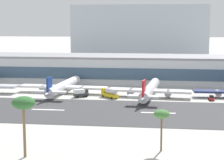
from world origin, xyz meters
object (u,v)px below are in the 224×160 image
object	(u,v)px
service_baggage_tug_2	(211,98)
palm_tree_1	(162,115)
service_box_truck_1	(81,93)
airliner_red_tail_gate_2	(149,90)
distant_hotel_block	(140,33)
palm_tree_3	(23,104)
service_fuel_truck_0	(110,93)
terminal_building	(117,68)
airliner_navy_tail_gate_1	(62,87)

from	to	relation	value
service_baggage_tug_2	palm_tree_1	distance (m)	70.05
service_box_truck_1	airliner_red_tail_gate_2	bearing A→B (deg)	-31.45
distant_hotel_block	palm_tree_3	xyz separation A→B (m)	(-13.17, -235.55, -9.51)
service_box_truck_1	palm_tree_1	distance (m)	76.07
service_fuel_truck_0	service_box_truck_1	distance (m)	12.16
palm_tree_1	airliner_red_tail_gate_2	bearing A→B (deg)	94.32
airliner_red_tail_gate_2	palm_tree_3	xyz separation A→B (m)	(-26.16, -78.55, 9.40)
terminal_building	service_fuel_truck_0	size ratio (longest dim) A/B	22.30
distant_hotel_block	palm_tree_3	bearing A→B (deg)	-93.20
airliner_red_tail_gate_2	palm_tree_3	bearing A→B (deg)	166.70
terminal_building	distant_hotel_block	bearing A→B (deg)	86.96
distant_hotel_block	airliner_red_tail_gate_2	xyz separation A→B (m)	(12.99, -157.00, -18.91)
airliner_navy_tail_gate_1	service_fuel_truck_0	distance (m)	23.40
distant_hotel_block	palm_tree_1	xyz separation A→B (m)	(18.29, -227.08, -13.08)
terminal_building	service_box_truck_1	size ratio (longest dim) A/B	28.22
service_box_truck_1	palm_tree_1	size ratio (longest dim) A/B	0.61
terminal_building	palm_tree_3	world-z (taller)	palm_tree_3
airliner_red_tail_gate_2	palm_tree_1	world-z (taller)	palm_tree_1
distant_hotel_block	terminal_building	bearing A→B (deg)	-93.04
distant_hotel_block	service_box_truck_1	distance (m)	161.35
distant_hotel_block	service_box_truck_1	size ratio (longest dim) A/B	16.61
service_baggage_tug_2	palm_tree_3	xyz separation A→B (m)	(-51.08, -75.25, 11.47)
terminal_building	palm_tree_3	xyz separation A→B (m)	(-7.23, -123.60, 5.66)
service_fuel_truck_0	palm_tree_3	xyz separation A→B (m)	(-9.82, -76.14, 10.49)
airliner_navy_tail_gate_1	service_box_truck_1	size ratio (longest dim) A/B	7.20
terminal_building	service_baggage_tug_2	distance (m)	65.53
palm_tree_3	terminal_building	bearing A→B (deg)	86.65
service_fuel_truck_0	palm_tree_1	bearing A→B (deg)	151.67
palm_tree_1	service_fuel_truck_0	bearing A→B (deg)	107.74
service_fuel_truck_0	airliner_red_tail_gate_2	bearing A→B (deg)	-127.67
airliner_navy_tail_gate_1	airliner_red_tail_gate_2	world-z (taller)	airliner_red_tail_gate_2
distant_hotel_block	palm_tree_3	distance (m)	236.11
palm_tree_1	service_box_truck_1	bearing A→B (deg)	116.51
terminal_building	service_baggage_tug_2	bearing A→B (deg)	-47.80
airliner_red_tail_gate_2	service_fuel_truck_0	world-z (taller)	airliner_red_tail_gate_2
distant_hotel_block	palm_tree_1	size ratio (longest dim) A/B	10.12
airliner_red_tail_gate_2	service_fuel_truck_0	xyz separation A→B (m)	(-16.35, -2.41, -1.09)
terminal_building	service_baggage_tug_2	xyz separation A→B (m)	(43.85, -48.35, -5.82)
service_fuel_truck_0	palm_tree_1	size ratio (longest dim) A/B	0.77
terminal_building	airliner_navy_tail_gate_1	size ratio (longest dim) A/B	3.92
airliner_navy_tail_gate_1	service_box_truck_1	xyz separation A→B (m)	(9.84, -7.80, -1.21)
airliner_navy_tail_gate_1	terminal_building	bearing A→B (deg)	-22.16
service_box_truck_1	service_baggage_tug_2	xyz separation A→B (m)	(53.43, -0.99, -0.74)
airliner_navy_tail_gate_1	distant_hotel_block	bearing A→B (deg)	-5.51
airliner_red_tail_gate_2	palm_tree_1	size ratio (longest dim) A/B	4.55
distant_hotel_block	palm_tree_3	world-z (taller)	distant_hotel_block
terminal_building	palm_tree_3	distance (m)	123.94
service_box_truck_1	palm_tree_3	size ratio (longest dim) A/B	0.44
terminal_building	service_fuel_truck_0	world-z (taller)	terminal_building
terminal_building	airliner_navy_tail_gate_1	xyz separation A→B (m)	(-19.42, -39.56, -3.86)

